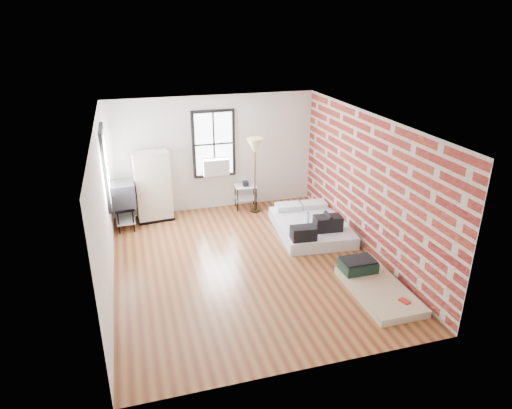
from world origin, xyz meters
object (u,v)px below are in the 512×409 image
object	(u,v)px
wardrobe	(153,187)
floor_lamp	(255,149)
mattress_main	(311,226)
side_table	(246,190)
mattress_bare	(374,284)
tv_stand	(123,196)

from	to	relation	value
wardrobe	floor_lamp	bearing A→B (deg)	-9.96
mattress_main	side_table	size ratio (longest dim) A/B	3.01
mattress_bare	tv_stand	size ratio (longest dim) A/B	1.58
mattress_main	tv_stand	xyz separation A→B (m)	(-3.96, 1.46, 0.60)
mattress_main	mattress_bare	distance (m)	2.44
mattress_main	side_table	xyz separation A→B (m)	(-1.03, 1.79, 0.30)
mattress_bare	wardrobe	bearing A→B (deg)	129.82
side_table	tv_stand	world-z (taller)	tv_stand
mattress_bare	floor_lamp	xyz separation A→B (m)	(-1.05, 3.96, 1.48)
side_table	tv_stand	distance (m)	2.96
wardrobe	side_table	xyz separation A→B (m)	(2.24, 0.07, -0.35)
mattress_main	wardrobe	size ratio (longest dim) A/B	1.28
mattress_bare	floor_lamp	world-z (taller)	floor_lamp
mattress_main	tv_stand	size ratio (longest dim) A/B	1.97
side_table	tv_stand	size ratio (longest dim) A/B	0.66
wardrobe	tv_stand	size ratio (longest dim) A/B	1.55
floor_lamp	tv_stand	size ratio (longest dim) A/B	1.71
mattress_bare	wardrobe	size ratio (longest dim) A/B	1.02
side_table	floor_lamp	world-z (taller)	floor_lamp
mattress_bare	floor_lamp	size ratio (longest dim) A/B	0.92
side_table	tv_stand	bearing A→B (deg)	-173.67
mattress_main	floor_lamp	world-z (taller)	floor_lamp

